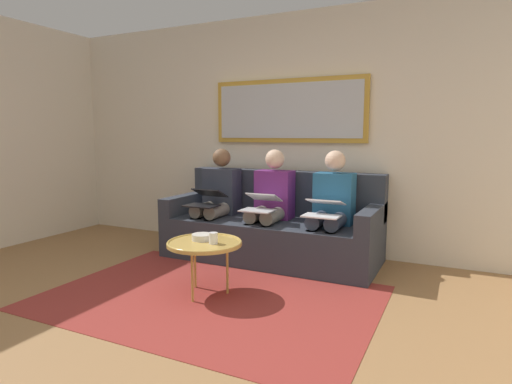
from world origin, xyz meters
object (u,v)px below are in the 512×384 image
Objects in this scene: laptop_silver at (261,203)px; framed_mirror at (288,111)px; couch at (273,228)px; bowl at (202,237)px; cup at (213,238)px; person_left at (331,206)px; laptop_white at (324,208)px; person_middle at (271,201)px; coffee_table at (205,244)px; laptop_black at (206,198)px; person_right at (217,197)px.

framed_mirror is at bearing -90.00° from laptop_silver.
bowl is (0.13, 1.17, 0.15)m from couch.
cup is 0.24× the size of laptop_silver.
laptop_silver is at bearing -98.33° from bowl.
person_left reaches higher than laptop_white.
framed_mirror is 1.15m from laptop_silver.
laptop_white is at bearing 159.17° from person_middle.
laptop_black reaches higher than coffee_table.
bowl is at bearing 83.41° from person_middle.
framed_mirror is 1.54× the size of person_middle.
framed_mirror is 19.52× the size of cup.
laptop_white is at bearing -124.23° from cup.
framed_mirror is at bearing -92.61° from coffee_table.
person_right is 2.92× the size of laptop_black.
laptop_silver is (0.64, 0.23, 0.02)m from person_left.
person_middle reaches higher than laptop_black.
person_right is at bearing 35.52° from framed_mirror.
person_left is 2.92× the size of laptop_black.
laptop_black is at bearing 90.00° from person_right.
person_left is at bearing -124.89° from bowl.
coffee_table is 1.55× the size of laptop_black.
laptop_white reaches higher than bowl.
laptop_silver is 0.68m from person_right.
laptop_silver is (-0.13, -0.87, 0.17)m from bowl.
framed_mirror is at bearing -35.52° from person_left.
coffee_table is 1.61× the size of laptop_silver.
person_right is (0.64, 0.00, 0.00)m from person_middle.
laptop_silver is at bearing 19.94° from person_left.
person_middle is at bearing 180.00° from person_right.
laptop_silver is at bearing 90.00° from couch.
couch reaches higher than laptop_white.
coffee_table is at bearing 137.90° from bowl.
person_middle is (-0.07, -1.15, 0.19)m from coffee_table.
person_middle is (0.02, -1.16, 0.13)m from cup.
bowl is at bearing 85.33° from framed_mirror.
laptop_silver is at bearing 90.00° from framed_mirror.
bowl is at bearing -42.10° from coffee_table.
laptop_white reaches higher than cup.
couch reaches higher than coffee_table.
laptop_white is (0.00, 0.24, 0.02)m from person_left.
cup is at bearing 90.83° from person_middle.
coffee_table is 1.29m from person_right.
person_middle reaches higher than cup.
person_left is 1.00× the size of person_middle.
framed_mirror is at bearing -89.40° from cup.
couch is 1.93× the size of person_middle.
laptop_white is at bearing 178.99° from laptop_silver.
bowl is (0.14, -0.06, -0.02)m from cup.
cup is 0.54× the size of bowl.
couch is at bearing -96.21° from bowl.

